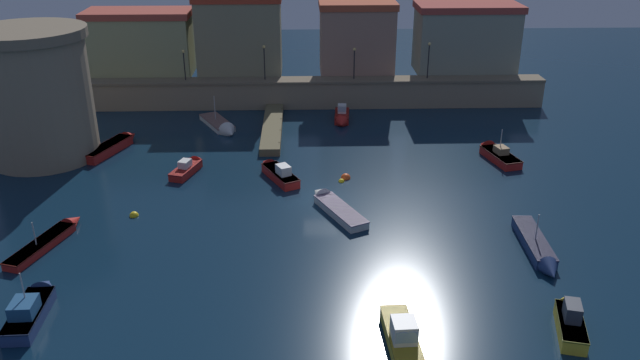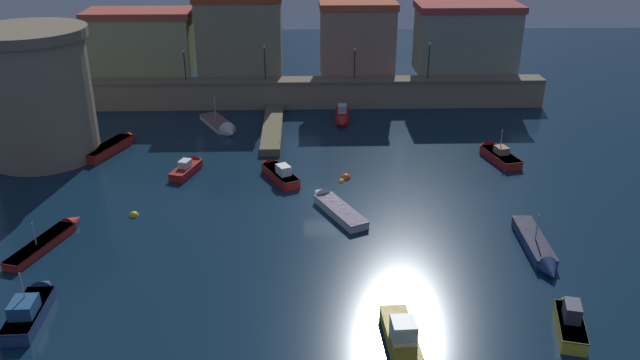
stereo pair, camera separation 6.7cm
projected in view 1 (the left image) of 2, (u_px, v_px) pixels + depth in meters
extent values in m
plane|color=#0C2338|center=(320.00, 198.00, 48.81)|extent=(130.37, 130.37, 0.00)
cube|color=gray|center=(314.00, 94.00, 69.05)|extent=(48.92, 2.17, 2.79)
cube|color=#73644F|center=(314.00, 80.00, 68.43)|extent=(48.92, 2.47, 0.24)
cube|color=#949769|center=(141.00, 46.00, 70.12)|extent=(10.84, 5.32, 6.18)
cube|color=#AA4235|center=(138.00, 13.00, 68.72)|extent=(11.27, 5.54, 0.70)
cube|color=gray|center=(240.00, 38.00, 69.93)|extent=(8.96, 5.01, 7.84)
cube|color=#A47864|center=(357.00, 41.00, 70.47)|extent=(7.94, 5.06, 7.00)
cube|color=#B64B2F|center=(358.00, 5.00, 68.90)|extent=(8.25, 5.26, 0.70)
cube|color=gray|center=(465.00, 41.00, 71.08)|extent=(10.74, 5.51, 6.67)
cube|color=#A23C33|center=(468.00, 7.00, 69.57)|extent=(11.17, 5.73, 0.70)
cylinder|color=gray|center=(37.00, 99.00, 54.44)|extent=(9.05, 9.05, 10.33)
cylinder|color=#776852|center=(24.00, 33.00, 52.16)|extent=(9.77, 9.77, 0.80)
cube|color=brown|center=(272.00, 128.00, 62.36)|extent=(1.81, 13.18, 0.68)
cylinder|color=#443D29|center=(282.00, 112.00, 66.89)|extent=(0.20, 0.20, 0.70)
cylinder|color=#443D29|center=(281.00, 122.00, 63.89)|extent=(0.20, 0.20, 0.70)
cylinder|color=#443D29|center=(280.00, 133.00, 60.88)|extent=(0.20, 0.20, 0.70)
cylinder|color=#443D29|center=(279.00, 146.00, 57.87)|extent=(0.20, 0.20, 0.70)
cylinder|color=black|center=(184.00, 67.00, 67.42)|extent=(0.12, 0.12, 2.90)
sphere|color=#F9D172|center=(183.00, 51.00, 66.76)|extent=(0.32, 0.32, 0.32)
cylinder|color=black|center=(264.00, 64.00, 67.56)|extent=(0.12, 0.12, 3.31)
sphere|color=#F9D172|center=(264.00, 47.00, 66.82)|extent=(0.32, 0.32, 0.32)
cylinder|color=black|center=(354.00, 65.00, 67.88)|extent=(0.12, 0.12, 2.99)
sphere|color=#F9D172|center=(354.00, 49.00, 67.21)|extent=(0.32, 0.32, 0.32)
cylinder|color=black|center=(428.00, 62.00, 67.99)|extent=(0.12, 0.12, 3.50)
sphere|color=#F9D172|center=(430.00, 44.00, 67.22)|extent=(0.32, 0.32, 0.32)
cube|color=silver|center=(341.00, 212.00, 46.15)|extent=(3.69, 5.57, 0.59)
cone|color=silver|center=(319.00, 194.00, 48.90)|extent=(1.86, 1.87, 1.39)
cube|color=#5C4C6D|center=(341.00, 208.00, 46.05)|extent=(3.77, 5.68, 0.08)
cube|color=navy|center=(533.00, 242.00, 42.09)|extent=(1.58, 5.96, 0.72)
cone|color=navy|center=(551.00, 271.00, 38.80)|extent=(1.31, 1.45, 1.25)
cube|color=#141533|center=(534.00, 237.00, 41.96)|extent=(1.61, 6.08, 0.08)
cylinder|color=#B2B2B7|center=(537.00, 227.00, 41.34)|extent=(0.08, 0.08, 1.75)
cube|color=gold|center=(403.00, 345.00, 32.50)|extent=(1.70, 6.01, 0.68)
cube|color=olive|center=(404.00, 341.00, 32.38)|extent=(1.74, 6.13, 0.08)
cube|color=silver|center=(404.00, 330.00, 32.22)|extent=(1.27, 1.38, 1.08)
cube|color=#99B7C6|center=(407.00, 338.00, 31.60)|extent=(1.09, 0.11, 0.65)
cube|color=red|center=(186.00, 170.00, 52.90)|extent=(2.30, 3.84, 0.64)
cone|color=red|center=(198.00, 160.00, 54.90)|extent=(1.43, 1.33, 1.17)
cube|color=maroon|center=(186.00, 167.00, 52.79)|extent=(2.35, 3.92, 0.08)
cube|color=silver|center=(185.00, 164.00, 52.60)|extent=(1.08, 1.26, 0.59)
cube|color=red|center=(342.00, 116.00, 65.48)|extent=(1.67, 3.70, 0.72)
cone|color=red|center=(341.00, 123.00, 63.43)|extent=(1.40, 1.11, 1.32)
cube|color=#50110C|center=(342.00, 113.00, 65.35)|extent=(1.71, 3.77, 0.08)
cube|color=silver|center=(342.00, 109.00, 65.20)|extent=(0.91, 0.87, 0.86)
cube|color=#99B7C6|center=(342.00, 109.00, 64.82)|extent=(0.76, 0.12, 0.52)
cube|color=navy|center=(29.00, 315.00, 34.74)|extent=(1.66, 4.45, 0.78)
cone|color=navy|center=(46.00, 286.00, 37.26)|extent=(1.48, 1.28, 1.43)
cube|color=#121C36|center=(28.00, 310.00, 34.60)|extent=(1.69, 4.54, 0.08)
cube|color=navy|center=(24.00, 307.00, 34.07)|extent=(1.30, 1.58, 0.78)
cube|color=#99B7C6|center=(29.00, 298.00, 34.76)|extent=(1.12, 0.10, 0.47)
cylinder|color=#B2B2B7|center=(24.00, 292.00, 34.09)|extent=(0.08, 0.08, 2.28)
cube|color=gold|center=(570.00, 327.00, 33.76)|extent=(2.12, 3.86, 0.83)
cone|color=gold|center=(565.00, 302.00, 35.80)|extent=(1.41, 1.29, 1.20)
cube|color=#5F6118|center=(572.00, 321.00, 33.61)|extent=(2.16, 3.94, 0.08)
cube|color=#333842|center=(573.00, 311.00, 33.59)|extent=(1.10, 1.46, 0.90)
cube|color=red|center=(280.00, 176.00, 51.79)|extent=(3.20, 4.62, 0.74)
cone|color=red|center=(266.00, 164.00, 54.07)|extent=(1.70, 1.69, 1.27)
cube|color=#52100D|center=(280.00, 172.00, 51.66)|extent=(3.26, 4.72, 0.08)
cube|color=silver|center=(283.00, 170.00, 51.01)|extent=(1.33, 1.48, 0.74)
cube|color=#99B7C6|center=(280.00, 167.00, 51.49)|extent=(0.73, 0.40, 0.44)
cube|color=red|center=(500.00, 157.00, 55.40)|extent=(2.63, 4.67, 0.72)
cone|color=red|center=(484.00, 146.00, 57.84)|extent=(1.77, 1.57, 1.51)
cube|color=#491109|center=(501.00, 154.00, 55.27)|extent=(2.68, 4.77, 0.08)
cube|color=olive|center=(501.00, 150.00, 55.15)|extent=(1.18, 1.36, 0.61)
cylinder|color=#B2B2B7|center=(501.00, 141.00, 55.04)|extent=(0.08, 0.08, 2.06)
cube|color=red|center=(41.00, 246.00, 41.76)|extent=(2.90, 5.87, 0.55)
cone|color=red|center=(74.00, 221.00, 44.86)|extent=(1.50, 1.68, 1.12)
cube|color=#4A0E09|center=(40.00, 243.00, 41.66)|extent=(2.96, 5.98, 0.08)
cylinder|color=#B2B2B7|center=(34.00, 234.00, 41.02)|extent=(0.08, 0.08, 1.60)
cube|color=silver|center=(217.00, 123.00, 63.92)|extent=(3.99, 5.50, 0.53)
cone|color=silver|center=(229.00, 133.00, 61.29)|extent=(2.14, 2.02, 1.69)
cube|color=brown|center=(217.00, 121.00, 63.83)|extent=(4.07, 5.61, 0.08)
cylinder|color=#B2B2B7|center=(215.00, 108.00, 63.62)|extent=(0.08, 0.08, 2.39)
cube|color=red|center=(108.00, 149.00, 57.04)|extent=(3.26, 5.74, 0.84)
cone|color=red|center=(131.00, 136.00, 60.03)|extent=(1.68, 1.76, 1.27)
cube|color=#600D08|center=(107.00, 145.00, 56.88)|extent=(3.32, 5.86, 0.08)
sphere|color=yellow|center=(341.00, 182.00, 51.64)|extent=(0.48, 0.48, 0.48)
sphere|color=yellow|center=(134.00, 216.00, 46.20)|extent=(0.65, 0.65, 0.65)
sphere|color=#EA4C19|center=(346.00, 178.00, 52.24)|extent=(0.79, 0.79, 0.79)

